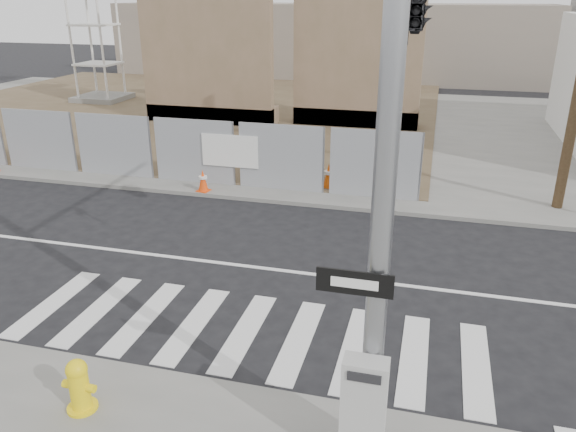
% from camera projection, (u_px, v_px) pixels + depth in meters
% --- Properties ---
extents(ground, '(100.00, 100.00, 0.00)m').
position_uv_depth(ground, '(282.00, 271.00, 12.39)').
color(ground, black).
rests_on(ground, ground).
extents(sidewalk_far, '(50.00, 20.00, 0.12)m').
position_uv_depth(sidewalk_far, '(365.00, 129.00, 24.93)').
color(sidewalk_far, slate).
rests_on(sidewalk_far, ground).
extents(signal_pole, '(0.96, 5.87, 7.00)m').
position_uv_depth(signal_pole, '(408.00, 61.00, 8.18)').
color(signal_pole, gray).
rests_on(signal_pole, sidewalk_near).
extents(chain_link_fence, '(24.60, 0.04, 2.00)m').
position_uv_depth(chain_link_fence, '(34.00, 139.00, 18.84)').
color(chain_link_fence, gray).
rests_on(chain_link_fence, sidewalk_far).
extents(concrete_wall_left, '(6.00, 1.30, 8.00)m').
position_uv_depth(concrete_wall_left, '(207.00, 50.00, 24.54)').
color(concrete_wall_left, brown).
rests_on(concrete_wall_left, sidewalk_far).
extents(concrete_wall_right, '(5.50, 1.30, 8.00)m').
position_uv_depth(concrete_wall_right, '(358.00, 51.00, 23.89)').
color(concrete_wall_right, brown).
rests_on(concrete_wall_right, sidewalk_far).
extents(fire_hydrant, '(0.51, 0.45, 0.83)m').
position_uv_depth(fire_hydrant, '(79.00, 385.00, 7.96)').
color(fire_hydrant, yellow).
rests_on(fire_hydrant, sidewalk_near).
extents(traffic_cone_c, '(0.41, 0.41, 0.67)m').
position_uv_depth(traffic_cone_c, '(203.00, 181.00, 16.87)').
color(traffic_cone_c, '#EC410C').
rests_on(traffic_cone_c, sidewalk_far).
extents(traffic_cone_d, '(0.50, 0.50, 0.79)m').
position_uv_depth(traffic_cone_d, '(329.00, 176.00, 17.08)').
color(traffic_cone_d, '#EF590C').
rests_on(traffic_cone_d, sidewalk_far).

